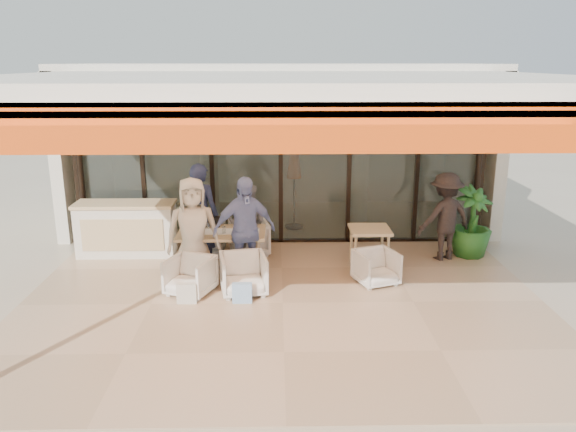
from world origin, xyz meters
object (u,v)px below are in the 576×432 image
diner_periwinkle (244,230)px  side_table (370,234)px  chair_far_right (249,236)px  diner_grey (247,224)px  chair_far_left (205,236)px  chair_near_left (190,274)px  side_chair (376,266)px  potted_palm (471,222)px  dining_table (221,235)px  standing_woman (445,217)px  diner_navy (200,214)px  diner_cream (193,231)px  host_counter (127,229)px  chair_near_right (243,272)px

diner_periwinkle → side_table: diner_periwinkle is taller
chair_far_right → diner_grey: bearing=77.8°
chair_far_left → chair_near_left: bearing=91.7°
side_chair → potted_palm: (2.00, 1.33, 0.36)m
dining_table → standing_woman: standing_woman is taller
chair_far_right → diner_grey: size_ratio=0.49×
dining_table → standing_woman: size_ratio=0.91×
diner_navy → side_chair: bearing=175.3°
diner_grey → diner_cream: (-0.84, -0.90, 0.15)m
diner_grey → diner_cream: diner_cream is taller
chair_near_left → diner_periwinkle: size_ratio=0.38×
host_counter → chair_near_left: size_ratio=2.73×
side_chair → potted_palm: bearing=13.9°
diner_navy → host_counter: bearing=-3.1°
diner_navy → diner_cream: size_ratio=1.04×
diner_grey → potted_palm: diner_grey is taller
diner_periwinkle → chair_near_right: bearing=-110.7°
host_counter → side_table: 4.54m
chair_near_left → potted_palm: (5.01, 1.68, 0.34)m
host_counter → side_table: size_ratio=2.48×
chair_far_left → chair_near_left: chair_far_left is taller
chair_far_right → chair_near_right: (0.00, -1.90, -0.00)m
dining_table → standing_woman: bearing=7.9°
diner_periwinkle → host_counter: bearing=128.6°
chair_near_left → standing_woman: bearing=40.7°
chair_far_left → side_table: size_ratio=0.99×
dining_table → diner_cream: 0.65m
chair_far_right → diner_navy: diner_navy is taller
host_counter → potted_palm: size_ratio=1.37×
chair_far_right → diner_periwinkle: (0.00, -1.40, 0.54)m
chair_near_left → diner_navy: (0.00, 1.40, 0.59)m
chair_far_right → diner_grey: 0.63m
chair_far_right → diner_navy: 1.13m
host_counter → diner_grey: bearing=-11.5°
chair_far_right → diner_cream: 1.72m
host_counter → diner_navy: bearing=-17.8°
side_chair → standing_woman: 1.93m
chair_far_left → chair_far_right: (0.84, 0.00, -0.01)m
potted_palm → dining_table: bearing=-171.1°
side_table → chair_near_right: bearing=-153.2°
chair_near_left → chair_near_right: 0.84m
diner_cream → side_table: 3.08m
chair_near_left → diner_periwinkle: 1.13m
side_table → host_counter: bearing=170.2°
chair_near_right → diner_navy: diner_navy is taller
diner_cream → standing_woman: diner_cream is taller
host_counter → side_table: host_counter is taller
diner_periwinkle → standing_woman: size_ratio=1.09×
diner_navy → dining_table: bearing=147.6°
diner_periwinkle → side_chair: size_ratio=2.80×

